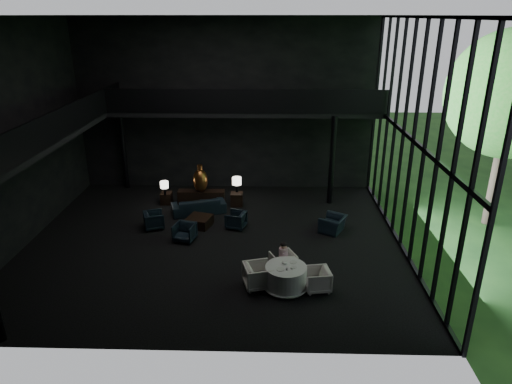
{
  "coord_description": "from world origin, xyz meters",
  "views": [
    {
      "loc": [
        1.99,
        -15.32,
        8.02
      ],
      "look_at": [
        1.55,
        0.5,
        1.85
      ],
      "focal_mm": 32.0,
      "sensor_mm": 36.0,
      "label": 1
    }
  ],
  "objects_px": {
    "side_table_right": "(237,199)",
    "lounge_armchair_east": "(236,220)",
    "window_armchair": "(333,222)",
    "dining_chair_west": "(258,273)",
    "console": "(201,197)",
    "dining_table": "(286,278)",
    "dining_chair_north": "(283,262)",
    "lounge_armchair_west": "(154,219)",
    "sofa": "(198,202)",
    "child": "(283,251)",
    "dining_chair_east": "(317,279)",
    "lounge_armchair_south": "(185,232)",
    "table_lamp_left": "(164,185)",
    "coffee_table": "(199,221)",
    "bronze_urn": "(200,180)",
    "side_table_left": "(166,198)",
    "table_lamp_right": "(237,182)"
  },
  "relations": [
    {
      "from": "console",
      "to": "side_table_left",
      "type": "relative_size",
      "value": 3.93
    },
    {
      "from": "sofa",
      "to": "lounge_armchair_east",
      "type": "relative_size",
      "value": 3.51
    },
    {
      "from": "bronze_urn",
      "to": "lounge_armchair_south",
      "type": "xyz_separation_m",
      "value": [
        -0.14,
        -3.47,
        -0.81
      ]
    },
    {
      "from": "side_table_right",
      "to": "lounge_armchair_east",
      "type": "relative_size",
      "value": 0.82
    },
    {
      "from": "coffee_table",
      "to": "table_lamp_right",
      "type": "bearing_deg",
      "value": 59.67
    },
    {
      "from": "dining_table",
      "to": "dining_chair_west",
      "type": "bearing_deg",
      "value": 177.79
    },
    {
      "from": "bronze_urn",
      "to": "child",
      "type": "distance_m",
      "value": 6.63
    },
    {
      "from": "child",
      "to": "sofa",
      "type": "bearing_deg",
      "value": -53.47
    },
    {
      "from": "bronze_urn",
      "to": "window_armchair",
      "type": "height_order",
      "value": "bronze_urn"
    },
    {
      "from": "side_table_left",
      "to": "child",
      "type": "distance_m",
      "value": 7.7
    },
    {
      "from": "sofa",
      "to": "lounge_armchair_south",
      "type": "bearing_deg",
      "value": 68.87
    },
    {
      "from": "side_table_right",
      "to": "console",
      "type": "bearing_deg",
      "value": 177.8
    },
    {
      "from": "side_table_right",
      "to": "sofa",
      "type": "bearing_deg",
      "value": -151.11
    },
    {
      "from": "bronze_urn",
      "to": "side_table_right",
      "type": "distance_m",
      "value": 1.83
    },
    {
      "from": "dining_chair_north",
      "to": "table_lamp_left",
      "type": "bearing_deg",
      "value": -70.92
    },
    {
      "from": "bronze_urn",
      "to": "dining_chair_north",
      "type": "relative_size",
      "value": 1.63
    },
    {
      "from": "table_lamp_left",
      "to": "lounge_armchair_west",
      "type": "distance_m",
      "value": 2.41
    },
    {
      "from": "side_table_right",
      "to": "lounge_armchair_east",
      "type": "distance_m",
      "value": 2.32
    },
    {
      "from": "dining_chair_north",
      "to": "child",
      "type": "xyz_separation_m",
      "value": [
        0.01,
        0.02,
        0.39
      ]
    },
    {
      "from": "sofa",
      "to": "dining_chair_north",
      "type": "height_order",
      "value": "sofa"
    },
    {
      "from": "table_lamp_right",
      "to": "lounge_armchair_west",
      "type": "distance_m",
      "value": 4.14
    },
    {
      "from": "child",
      "to": "dining_chair_east",
      "type": "bearing_deg",
      "value": 134.08
    },
    {
      "from": "dining_chair_north",
      "to": "lounge_armchair_west",
      "type": "bearing_deg",
      "value": -55.9
    },
    {
      "from": "dining_chair_west",
      "to": "dining_chair_east",
      "type": "bearing_deg",
      "value": -108.96
    },
    {
      "from": "table_lamp_left",
      "to": "lounge_armchair_south",
      "type": "bearing_deg",
      "value": -66.64
    },
    {
      "from": "side_table_right",
      "to": "lounge_armchair_east",
      "type": "height_order",
      "value": "lounge_armchair_east"
    },
    {
      "from": "dining_chair_east",
      "to": "dining_chair_west",
      "type": "distance_m",
      "value": 1.83
    },
    {
      "from": "side_table_left",
      "to": "coffee_table",
      "type": "height_order",
      "value": "side_table_left"
    },
    {
      "from": "lounge_armchair_east",
      "to": "coffee_table",
      "type": "distance_m",
      "value": 1.51
    },
    {
      "from": "side_table_left",
      "to": "dining_chair_north",
      "type": "height_order",
      "value": "dining_chair_north"
    },
    {
      "from": "lounge_armchair_east",
      "to": "side_table_right",
      "type": "bearing_deg",
      "value": -160.86
    },
    {
      "from": "bronze_urn",
      "to": "dining_chair_east",
      "type": "xyz_separation_m",
      "value": [
        4.54,
        -6.66,
        -0.79
      ]
    },
    {
      "from": "console",
      "to": "dining_table",
      "type": "bearing_deg",
      "value": -61.72
    },
    {
      "from": "lounge_armchair_east",
      "to": "child",
      "type": "distance_m",
      "value": 3.79
    },
    {
      "from": "lounge_armchair_south",
      "to": "dining_table",
      "type": "height_order",
      "value": "same"
    },
    {
      "from": "sofa",
      "to": "dining_chair_north",
      "type": "xyz_separation_m",
      "value": [
        3.51,
        -4.77,
        -0.11
      ]
    },
    {
      "from": "window_armchair",
      "to": "dining_chair_west",
      "type": "distance_m",
      "value": 4.91
    },
    {
      "from": "sofa",
      "to": "dining_chair_north",
      "type": "distance_m",
      "value": 5.92
    },
    {
      "from": "lounge_armchair_south",
      "to": "dining_chair_north",
      "type": "bearing_deg",
      "value": -16.71
    },
    {
      "from": "console",
      "to": "dining_chair_north",
      "type": "height_order",
      "value": "dining_chair_north"
    },
    {
      "from": "console",
      "to": "bronze_urn",
      "type": "distance_m",
      "value": 0.86
    },
    {
      "from": "side_table_right",
      "to": "sofa",
      "type": "height_order",
      "value": "sofa"
    },
    {
      "from": "window_armchair",
      "to": "sofa",
      "type": "bearing_deg",
      "value": -77.76
    },
    {
      "from": "side_table_left",
      "to": "lounge_armchair_south",
      "type": "distance_m",
      "value": 3.89
    },
    {
      "from": "child",
      "to": "lounge_armchair_west",
      "type": "bearing_deg",
      "value": -32.03
    },
    {
      "from": "console",
      "to": "window_armchair",
      "type": "bearing_deg",
      "value": -25.21
    },
    {
      "from": "table_lamp_left",
      "to": "side_table_right",
      "type": "bearing_deg",
      "value": 1.9
    },
    {
      "from": "side_table_left",
      "to": "table_lamp_right",
      "type": "height_order",
      "value": "table_lamp_right"
    },
    {
      "from": "lounge_armchair_west",
      "to": "window_armchair",
      "type": "xyz_separation_m",
      "value": [
        7.11,
        -0.11,
        0.02
      ]
    },
    {
      "from": "coffee_table",
      "to": "console",
      "type": "bearing_deg",
      "value": 95.81
    }
  ]
}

